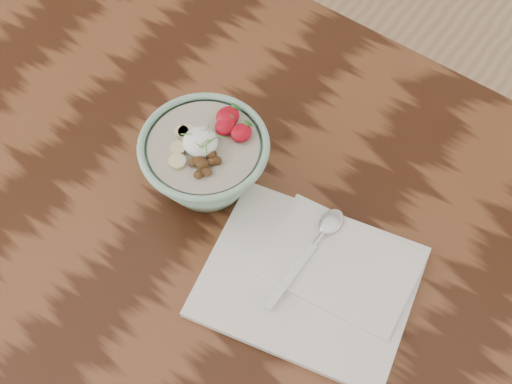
# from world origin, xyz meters

# --- Properties ---
(table) EXTENTS (1.60, 0.90, 0.75)m
(table) POSITION_xyz_m (0.00, 0.00, 0.66)
(table) COLOR #32180C
(table) RESTS_ON ground
(breakfast_bowl) EXTENTS (0.18, 0.18, 0.12)m
(breakfast_bowl) POSITION_xyz_m (0.00, 0.04, 0.81)
(breakfast_bowl) COLOR #88B79E
(breakfast_bowl) RESTS_ON table
(napkin) EXTENTS (0.32, 0.28, 0.02)m
(napkin) POSITION_xyz_m (0.21, 0.01, 0.76)
(napkin) COLOR white
(napkin) RESTS_ON table
(spoon) EXTENTS (0.03, 0.18, 0.01)m
(spoon) POSITION_xyz_m (0.19, 0.06, 0.77)
(spoon) COLOR silver
(spoon) RESTS_ON napkin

